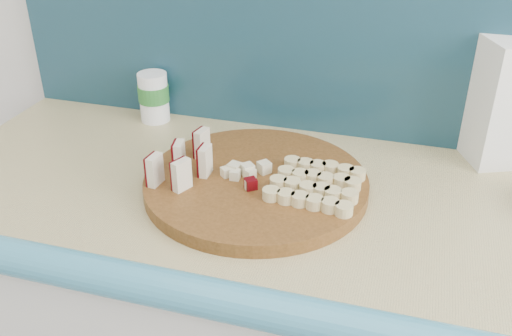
{
  "coord_description": "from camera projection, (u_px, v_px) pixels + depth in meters",
  "views": [
    {
      "loc": [
        -0.1,
        0.63,
        1.47
      ],
      "look_at": [
        -0.36,
        1.5,
        0.96
      ],
      "focal_mm": 40.0,
      "sensor_mm": 36.0,
      "label": 1
    }
  ],
  "objects": [
    {
      "name": "canister",
      "position": [
        154.0,
        96.0,
        1.31
      ],
      "size": [
        0.07,
        0.07,
        0.11
      ],
      "rotation": [
        0.0,
        0.0,
        -0.43
      ],
      "color": "white",
      "rests_on": "kitchen_counter"
    },
    {
      "name": "banana_peel",
      "position": [
        283.0,
        151.0,
        1.2
      ],
      "size": [
        0.19,
        0.16,
        0.01
      ],
      "rotation": [
        0.0,
        0.0,
        0.31
      ],
      "color": "gold",
      "rests_on": "kitchen_counter"
    },
    {
      "name": "apple_chunks",
      "position": [
        243.0,
        170.0,
        1.06
      ],
      "size": [
        0.06,
        0.06,
        0.02
      ],
      "color": "#F2ECC2",
      "rests_on": "cutting_board"
    },
    {
      "name": "apple_wedges",
      "position": [
        184.0,
        161.0,
        1.05
      ],
      "size": [
        0.1,
        0.16,
        0.06
      ],
      "color": "beige",
      "rests_on": "cutting_board"
    },
    {
      "name": "banana_slices",
      "position": [
        316.0,
        184.0,
        1.02
      ],
      "size": [
        0.16,
        0.16,
        0.02
      ],
      "color": "#D4C082",
      "rests_on": "cutting_board"
    },
    {
      "name": "cutting_board",
      "position": [
        256.0,
        183.0,
        1.06
      ],
      "size": [
        0.44,
        0.44,
        0.03
      ],
      "primitive_type": "cylinder",
      "rotation": [
        0.0,
        0.0,
        -0.06
      ],
      "color": "#46290F",
      "rests_on": "kitchen_counter"
    }
  ]
}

